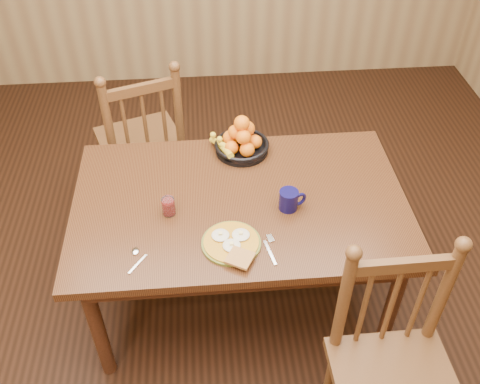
{
  "coord_description": "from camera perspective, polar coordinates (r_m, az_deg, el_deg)",
  "views": [
    {
      "loc": [
        -0.16,
        -1.87,
        2.49
      ],
      "look_at": [
        0.0,
        0.0,
        0.8
      ],
      "focal_mm": 40.0,
      "sensor_mm": 36.0,
      "label": 1
    }
  ],
  "objects": [
    {
      "name": "room",
      "position": [
        2.2,
        0.0,
        10.71
      ],
      "size": [
        4.52,
        5.02,
        2.72
      ],
      "color": "black",
      "rests_on": "ground"
    },
    {
      "name": "fork",
      "position": [
        2.34,
        3.23,
        -5.96
      ],
      "size": [
        0.05,
        0.18,
        0.0
      ],
      "rotation": [
        0.0,
        0.0,
        0.21
      ],
      "color": "silver",
      "rests_on": "dining_table"
    },
    {
      "name": "fruit_bowl",
      "position": [
        2.82,
        0.09,
        5.42
      ],
      "size": [
        0.32,
        0.29,
        0.22
      ],
      "color": "black",
      "rests_on": "dining_table"
    },
    {
      "name": "spoon",
      "position": [
        2.35,
        -11.03,
        -6.65
      ],
      "size": [
        0.08,
        0.15,
        0.01
      ],
      "rotation": [
        0.0,
        0.0,
        -0.6
      ],
      "color": "silver",
      "rests_on": "dining_table"
    },
    {
      "name": "dining_table",
      "position": [
        2.62,
        0.0,
        -2.19
      ],
      "size": [
        1.6,
        1.0,
        0.75
      ],
      "color": "black",
      "rests_on": "ground"
    },
    {
      "name": "juice_glass",
      "position": [
        2.49,
        -7.63,
        -1.57
      ],
      "size": [
        0.06,
        0.06,
        0.09
      ],
      "color": "silver",
      "rests_on": "dining_table"
    },
    {
      "name": "breakfast_plate",
      "position": [
        2.35,
        -0.89,
        -5.46
      ],
      "size": [
        0.26,
        0.31,
        0.04
      ],
      "color": "#59601E",
      "rests_on": "dining_table"
    },
    {
      "name": "coffee_mug",
      "position": [
        2.5,
        5.3,
        -0.82
      ],
      "size": [
        0.13,
        0.09,
        0.1
      ],
      "color": "#0C0A38",
      "rests_on": "dining_table"
    },
    {
      "name": "chair_far",
      "position": [
        3.35,
        -10.39,
        5.24
      ],
      "size": [
        0.62,
        0.6,
        1.08
      ],
      "rotation": [
        0.0,
        0.0,
        3.47
      ],
      "color": "#472B15",
      "rests_on": "ground"
    },
    {
      "name": "chair_near",
      "position": [
        2.34,
        16.07,
        -17.97
      ],
      "size": [
        0.5,
        0.48,
        1.08
      ],
      "rotation": [
        0.0,
        0.0,
        0.01
      ],
      "color": "#472B15",
      "rests_on": "ground"
    }
  ]
}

